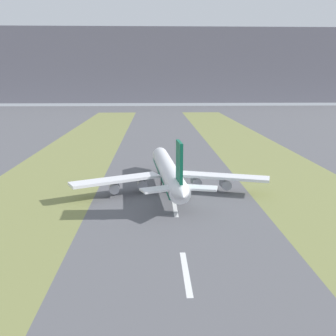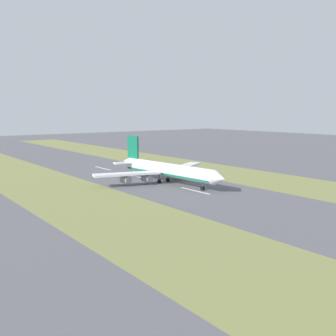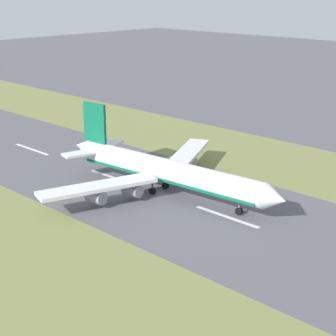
{
  "view_description": "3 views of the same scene",
  "coord_description": "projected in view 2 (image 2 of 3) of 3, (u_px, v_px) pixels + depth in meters",
  "views": [
    {
      "loc": [
        -6.03,
        -128.28,
        36.84
      ],
      "look_at": [
        -1.26,
        0.98,
        7.0
      ],
      "focal_mm": 42.0,
      "sensor_mm": 36.0,
      "label": 1
    },
    {
      "loc": [
        104.27,
        139.86,
        32.36
      ],
      "look_at": [
        -1.26,
        0.98,
        7.0
      ],
      "focal_mm": 42.0,
      "sensor_mm": 36.0,
      "label": 2
    },
    {
      "loc": [
        95.42,
        93.68,
        51.11
      ],
      "look_at": [
        -1.26,
        0.98,
        7.0
      ],
      "focal_mm": 60.0,
      "sensor_mm": 36.0,
      "label": 3
    }
  ],
  "objects": [
    {
      "name": "grass_median_east",
      "position": [
        70.0,
        196.0,
        150.34
      ],
      "size": [
        40.0,
        600.0,
        0.01
      ],
      "primitive_type": "cube",
      "color": "olive",
      "rests_on": "ground"
    },
    {
      "name": "centreline_dash_far",
      "position": [
        195.0,
        191.0,
        160.75
      ],
      "size": [
        1.2,
        18.0,
        0.01
      ],
      "primitive_type": "cube",
      "color": "silver",
      "rests_on": "ground"
    },
    {
      "name": "grass_median_west",
      "position": [
        234.0,
        174.0,
        204.23
      ],
      "size": [
        40.0,
        600.0,
        0.01
      ],
      "primitive_type": "cube",
      "color": "olive",
      "rests_on": "ground"
    },
    {
      "name": "ground_plane",
      "position": [
        164.0,
        183.0,
        177.28
      ],
      "size": [
        800.0,
        800.0,
        0.0
      ],
      "primitive_type": "plane",
      "color": "#56565B"
    },
    {
      "name": "centreline_dash_mid",
      "position": [
        141.0,
        178.0,
        192.27
      ],
      "size": [
        1.2,
        18.0,
        0.01
      ],
      "primitive_type": "cube",
      "color": "silver",
      "rests_on": "ground"
    },
    {
      "name": "centreline_dash_near",
      "position": [
        103.0,
        168.0,
        223.79
      ],
      "size": [
        1.2,
        18.0,
        0.01
      ],
      "primitive_type": "cube",
      "color": "silver",
      "rests_on": "ground"
    },
    {
      "name": "airplane_main_jet",
      "position": [
        165.0,
        170.0,
        177.81
      ],
      "size": [
        63.93,
        67.22,
        20.2
      ],
      "color": "white",
      "rests_on": "ground"
    }
  ]
}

